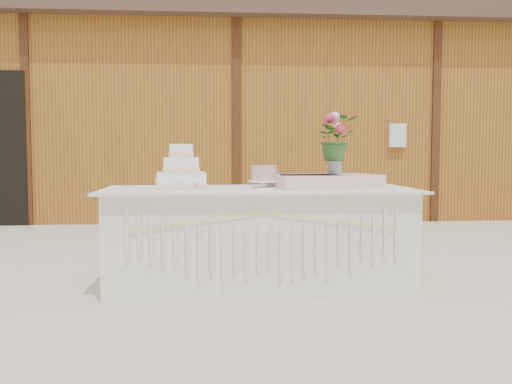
# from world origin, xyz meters

# --- Properties ---
(ground) EXTENTS (80.00, 80.00, 0.00)m
(ground) POSITION_xyz_m (0.00, 0.00, 0.00)
(ground) COLOR beige
(ground) RESTS_ON ground
(barn) EXTENTS (12.60, 4.60, 3.30)m
(barn) POSITION_xyz_m (-0.01, 5.99, 1.68)
(barn) COLOR #945A1F
(barn) RESTS_ON ground
(cake_table) EXTENTS (2.40, 1.00, 0.77)m
(cake_table) POSITION_xyz_m (0.00, -0.00, 0.39)
(cake_table) COLOR silver
(cake_table) RESTS_ON ground
(wedding_cake) EXTENTS (0.40, 0.40, 0.34)m
(wedding_cake) POSITION_xyz_m (-0.60, 0.01, 0.89)
(wedding_cake) COLOR white
(wedding_cake) RESTS_ON cake_table
(pink_cake_stand) EXTENTS (0.25, 0.25, 0.18)m
(pink_cake_stand) POSITION_xyz_m (0.04, -0.06, 0.87)
(pink_cake_stand) COLOR white
(pink_cake_stand) RESTS_ON cake_table
(satin_runner) EXTENTS (0.92, 0.66, 0.10)m
(satin_runner) POSITION_xyz_m (0.51, 0.01, 0.82)
(satin_runner) COLOR beige
(satin_runner) RESTS_ON cake_table
(flower_vase) EXTENTS (0.11, 0.11, 0.15)m
(flower_vase) POSITION_xyz_m (0.61, 0.07, 0.95)
(flower_vase) COLOR #A4A4A9
(flower_vase) RESTS_ON satin_runner
(bouquet) EXTENTS (0.40, 0.37, 0.36)m
(bouquet) POSITION_xyz_m (0.61, 0.07, 1.21)
(bouquet) COLOR #2B5923
(bouquet) RESTS_ON flower_vase
(loose_flowers) EXTENTS (0.17, 0.34, 0.02)m
(loose_flowers) POSITION_xyz_m (-1.06, 0.10, 0.78)
(loose_flowers) COLOR pink
(loose_flowers) RESTS_ON cake_table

